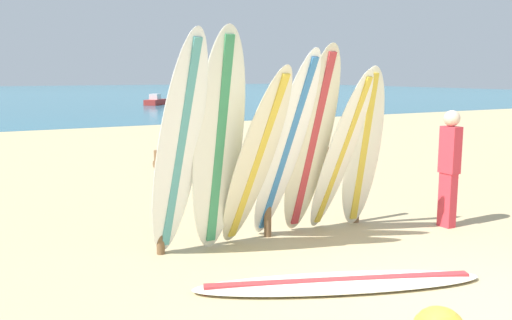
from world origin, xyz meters
TOP-DOWN VIEW (x-y plane):
  - surfboard_rack at (-0.35, 2.89)m, footprint 2.85×0.09m
  - surfboard_leaning_far_left at (-1.62, 2.54)m, footprint 0.65×0.96m
  - surfboard_leaning_left at (-1.16, 2.56)m, footprint 0.59×0.66m
  - surfboard_leaning_center_left at (-0.77, 2.45)m, footprint 0.73×1.15m
  - surfboard_leaning_center at (-0.33, 2.54)m, footprint 0.58×1.16m
  - surfboard_leaning_center_right at (0.07, 2.60)m, footprint 0.55×0.91m
  - surfboard_leaning_right at (0.46, 2.54)m, footprint 0.63×1.00m
  - surfboard_leaning_far_right at (0.88, 2.62)m, footprint 0.59×0.62m
  - surfboard_lying_on_sand at (-0.56, 1.18)m, footprint 2.79×1.51m
  - beachgoer_standing at (1.92, 2.15)m, footprint 0.21×0.25m
  - small_boat_offshore at (7.78, 31.71)m, footprint 1.92×2.10m

SIDE VIEW (x-z plane):
  - surfboard_lying_on_sand at x=-0.56m, z-range -0.01..0.08m
  - small_boat_offshore at x=7.78m, z-range -0.10..0.61m
  - surfboard_rack at x=-0.35m, z-range 0.17..1.34m
  - beachgoer_standing at x=1.92m, z-range 0.08..1.61m
  - surfboard_leaning_right at x=0.46m, z-range 0.00..2.06m
  - surfboard_leaning_far_right at x=0.88m, z-range 0.00..2.09m
  - surfboard_leaning_center_left at x=-0.77m, z-range 0.00..2.09m
  - surfboard_leaning_center at x=-0.33m, z-range 0.00..2.28m
  - surfboard_leaning_center_right at x=0.07m, z-range 0.00..2.34m
  - surfboard_leaning_far_left at x=-1.62m, z-range 0.00..2.45m
  - surfboard_leaning_left at x=-1.16m, z-range 0.00..2.49m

